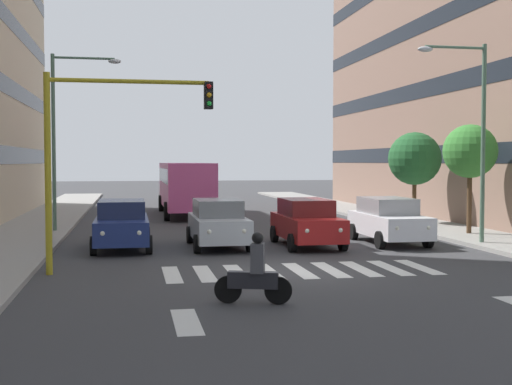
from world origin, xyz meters
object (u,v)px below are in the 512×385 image
car_1 (307,222)px  bus_behind_traffic (185,183)px  street_tree_2 (415,159)px  street_lamp_left (473,122)px  street_tree_1 (470,152)px  car_0 (388,220)px  traffic_light_gantry (98,139)px  car_3 (122,224)px  street_lamp_right (65,124)px  motorcycle_with_rider (255,274)px  car_2 (218,223)px

car_1 → bus_behind_traffic: 15.55m
bus_behind_traffic → street_tree_2: street_tree_2 is taller
street_lamp_left → street_tree_1: street_lamp_left is taller
car_0 → bus_behind_traffic: bearing=-66.6°
car_0 → traffic_light_gantry: traffic_light_gantry is taller
car_0 → car_3: 9.87m
car_3 → traffic_light_gantry: 5.86m
car_0 → street_tree_2: street_tree_2 is taller
car_0 → bus_behind_traffic: 16.30m
street_tree_2 → bus_behind_traffic: bearing=-38.9°
traffic_light_gantry → car_3: bearing=-96.3°
street_tree_2 → car_0: bearing=59.1°
street_lamp_right → street_tree_1: street_lamp_right is taller
street_lamp_left → motorcycle_with_rider: bearing=40.9°
bus_behind_traffic → street_lamp_right: bearing=57.5°
car_1 → street_lamp_right: street_lamp_right is taller
motorcycle_with_rider → street_lamp_right: bearing=-70.8°
car_0 → street_lamp_right: size_ratio=0.59×
car_2 → car_3: bearing=-1.7°
traffic_light_gantry → street_lamp_right: bearing=-80.1°
street_lamp_right → motorcycle_with_rider: bearing=109.2°
street_lamp_right → street_tree_2: bearing=-177.2°
street_tree_2 → traffic_light_gantry: bearing=38.7°
street_tree_1 → street_tree_2: street_tree_1 is taller
bus_behind_traffic → street_lamp_left: (-9.09, 16.35, 2.64)m
car_0 → traffic_light_gantry: (10.43, 4.94, 2.83)m
car_0 → street_lamp_left: size_ratio=0.62×
car_2 → street_tree_1: (-10.56, -1.46, 2.61)m
street_lamp_right → street_tree_1: 16.98m
car_0 → motorcycle_with_rider: bearing=54.4°
car_1 → street_tree_2: 10.16m
car_2 → car_3: same height
car_0 → car_3: bearing=-0.9°
car_0 → traffic_light_gantry: 11.88m
car_1 → car_2: bearing=-5.5°
street_lamp_right → street_tree_2: street_lamp_right is taller
car_3 → street_lamp_left: bearing=172.9°
street_tree_1 → car_0: bearing=20.2°
motorcycle_with_rider → car_0: bearing=-125.6°
car_3 → street_lamp_right: (2.43, -5.61, 3.82)m
bus_behind_traffic → street_lamp_right: street_lamp_right is taller
street_lamp_left → car_2: bearing=-9.2°
motorcycle_with_rider → street_tree_2: street_tree_2 is taller
car_3 → bus_behind_traffic: bus_behind_traffic is taller
street_lamp_right → street_tree_1: bearing=165.5°
motorcycle_with_rider → street_tree_2: (-10.84, -16.22, 2.58)m
car_2 → car_3: 3.40m
street_lamp_left → street_tree_1: (-1.47, -2.92, -1.01)m
street_tree_2 → motorcycle_with_rider: bearing=56.3°
street_lamp_left → car_1: bearing=-11.1°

